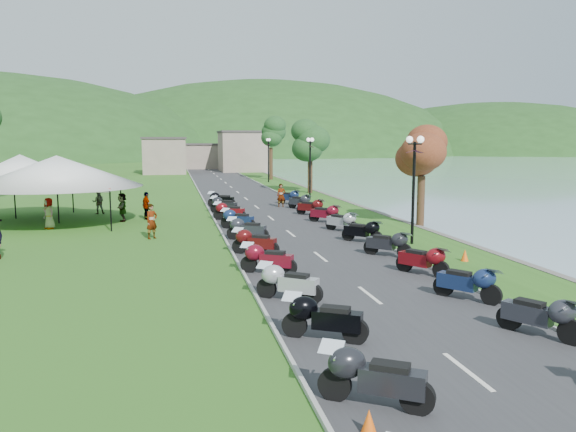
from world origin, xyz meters
TOP-DOWN VIEW (x-y plane):
  - road at (0.00, 40.00)m, footprint 7.00×120.00m
  - hills_backdrop at (0.00, 200.00)m, footprint 360.00×120.00m
  - far_building at (-2.00, 85.00)m, footprint 18.00×16.00m
  - moto_row_left at (-2.54, 13.43)m, footprint 2.60×44.57m
  - moto_row_right at (2.76, 20.47)m, footprint 2.60×32.18m
  - vendor_tent_main at (-12.46, 27.98)m, footprint 6.37×6.37m
  - vendor_tent_side at (-15.15, 31.00)m, footprint 5.09×5.09m
  - tree_lakeside at (7.86, 23.29)m, footprint 2.33×2.33m
  - pedestrian_a at (-7.05, 21.98)m, footprint 0.79×0.77m
  - pedestrian_b at (-10.83, 32.44)m, footprint 0.81×0.49m
  - traffic_cone_near at (-2.91, 2.01)m, footprint 0.28×0.28m

SIDE VIEW (x-z plane):
  - hills_backdrop at x=0.00m, z-range -38.00..38.00m
  - pedestrian_a at x=-7.05m, z-range -0.88..0.88m
  - pedestrian_b at x=-10.83m, z-range -0.80..0.80m
  - road at x=0.00m, z-range 0.00..0.02m
  - traffic_cone_near at x=-2.91m, z-range 0.00..0.44m
  - moto_row_left at x=-2.54m, z-range 0.00..1.10m
  - moto_row_right at x=2.76m, z-range 0.00..1.10m
  - vendor_tent_main at x=-12.46m, z-range 0.00..4.00m
  - vendor_tent_side at x=-15.15m, z-range 0.00..4.00m
  - far_building at x=-2.00m, z-range 0.00..5.00m
  - tree_lakeside at x=7.86m, z-range 0.00..6.47m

